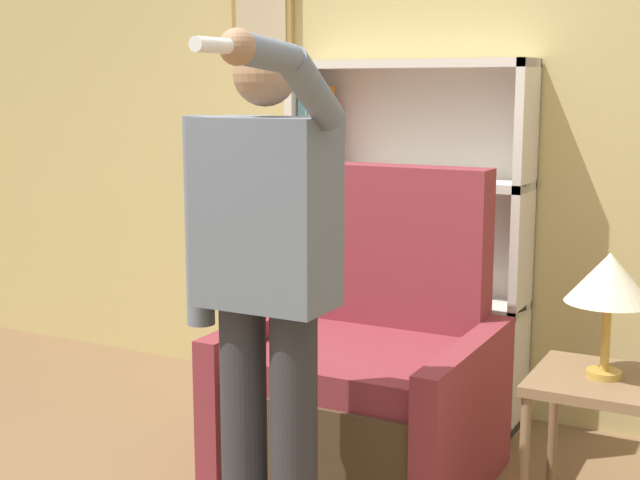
{
  "coord_description": "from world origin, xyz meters",
  "views": [
    {
      "loc": [
        1.48,
        -2.09,
        1.59
      ],
      "look_at": [
        0.06,
        0.61,
        1.06
      ],
      "focal_mm": 50.0,
      "sensor_mm": 36.0,
      "label": 1
    }
  ],
  "objects_px": {
    "person_standing": "(264,284)",
    "table_lamp": "(609,281)",
    "side_table": "(602,402)",
    "armchair": "(369,385)",
    "bookcase": "(387,241)"
  },
  "relations": [
    {
      "from": "person_standing",
      "to": "table_lamp",
      "type": "bearing_deg",
      "value": 41.97
    },
    {
      "from": "person_standing",
      "to": "side_table",
      "type": "xyz_separation_m",
      "value": [
        0.89,
        0.8,
        -0.49
      ]
    },
    {
      "from": "person_standing",
      "to": "armchair",
      "type": "bearing_deg",
      "value": 92.53
    },
    {
      "from": "bookcase",
      "to": "side_table",
      "type": "bearing_deg",
      "value": -35.64
    },
    {
      "from": "bookcase",
      "to": "armchair",
      "type": "bearing_deg",
      "value": -71.22
    },
    {
      "from": "side_table",
      "to": "person_standing",
      "type": "bearing_deg",
      "value": -138.03
    },
    {
      "from": "armchair",
      "to": "table_lamp",
      "type": "distance_m",
      "value": 1.08
    },
    {
      "from": "person_standing",
      "to": "side_table",
      "type": "bearing_deg",
      "value": 41.97
    },
    {
      "from": "person_standing",
      "to": "side_table",
      "type": "height_order",
      "value": "person_standing"
    },
    {
      "from": "bookcase",
      "to": "side_table",
      "type": "height_order",
      "value": "bookcase"
    },
    {
      "from": "person_standing",
      "to": "table_lamp",
      "type": "xyz_separation_m",
      "value": [
        0.89,
        0.8,
        -0.05
      ]
    },
    {
      "from": "bookcase",
      "to": "armchair",
      "type": "relative_size",
      "value": 1.36
    },
    {
      "from": "bookcase",
      "to": "table_lamp",
      "type": "height_order",
      "value": "bookcase"
    },
    {
      "from": "armchair",
      "to": "table_lamp",
      "type": "xyz_separation_m",
      "value": [
        0.93,
        -0.07,
        0.54
      ]
    },
    {
      "from": "bookcase",
      "to": "side_table",
      "type": "relative_size",
      "value": 2.93
    }
  ]
}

